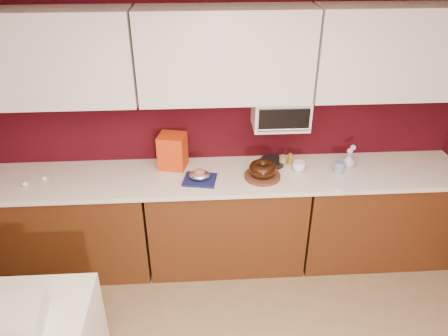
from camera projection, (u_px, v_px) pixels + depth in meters
ceiling at (278, 25)px, 1.13m from camera, size 4.00×4.50×0.02m
wall_back at (224, 121)px, 3.70m from camera, size 4.00×0.02×2.50m
base_cabinet_left at (73, 226)px, 3.77m from camera, size 1.31×0.58×0.86m
base_cabinet_center at (226, 220)px, 3.84m from camera, size 1.31×0.58×0.86m
base_cabinet_right at (374, 215)px, 3.92m from camera, size 1.31×0.58×0.86m
countertop at (226, 177)px, 3.62m from camera, size 4.00×0.62×0.04m
upper_cabinet_left at (44, 59)px, 3.19m from camera, size 1.31×0.33×0.70m
upper_cabinet_center at (226, 56)px, 3.26m from camera, size 1.31×0.33×0.70m
upper_cabinet_right at (399, 53)px, 3.33m from camera, size 1.31×0.33×0.70m
toaster_oven at (280, 112)px, 3.54m from camera, size 0.45×0.30×0.25m
toaster_oven_door at (284, 120)px, 3.40m from camera, size 0.40×0.02×0.18m
toaster_oven_handle at (284, 130)px, 3.43m from camera, size 0.42×0.02×0.02m
cake_base at (262, 176)px, 3.56m from camera, size 0.35×0.35×0.03m
bundt_cake at (263, 169)px, 3.53m from camera, size 0.30×0.30×0.09m
navy_towel at (200, 180)px, 3.52m from camera, size 0.29×0.26×0.02m
foil_ham_nest at (200, 175)px, 3.50m from camera, size 0.18×0.15×0.06m
roasted_ham at (200, 172)px, 3.48m from camera, size 0.11×0.10×0.06m
pandoro_box at (173, 151)px, 3.65m from camera, size 0.26×0.24×0.30m
dark_pan at (272, 162)px, 3.76m from camera, size 0.26×0.26×0.04m
coffee_mug at (299, 166)px, 3.63m from camera, size 0.10×0.10×0.10m
blue_jar at (339, 167)px, 3.61m from camera, size 0.11×0.11×0.10m
flower_vase at (349, 160)px, 3.69m from camera, size 0.10×0.10×0.13m
flower_pink at (350, 151)px, 3.65m from camera, size 0.05×0.05×0.05m
flower_blue at (353, 148)px, 3.66m from camera, size 0.05×0.05×0.05m
china_plate at (347, 186)px, 3.45m from camera, size 0.25×0.25×0.01m
amber_bottle at (290, 159)px, 3.75m from camera, size 0.04×0.04×0.10m
paper_cup at (283, 161)px, 3.72m from camera, size 0.07×0.07×0.09m
egg_left at (25, 184)px, 3.44m from camera, size 0.06×0.05×0.04m
egg_right at (44, 179)px, 3.52m from camera, size 0.05×0.04×0.04m
newspaper_stack at (9, 319)px, 2.42m from camera, size 0.39×0.34×0.13m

